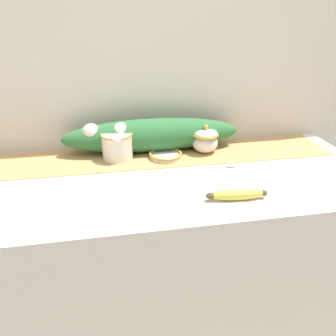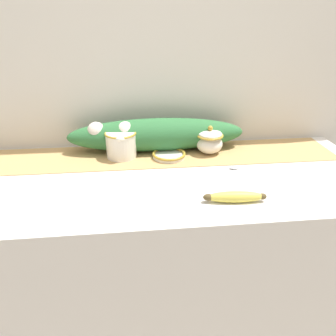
# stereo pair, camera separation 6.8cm
# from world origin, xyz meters

# --- Properties ---
(countertop) EXTENTS (1.55, 0.63, 0.90)m
(countertop) POSITION_xyz_m (0.00, 0.00, 0.45)
(countertop) COLOR silver
(countertop) RESTS_ON ground_plane
(back_wall) EXTENTS (2.35, 0.04, 2.40)m
(back_wall) POSITION_xyz_m (0.00, 0.33, 1.20)
(back_wall) COLOR silver
(back_wall) RESTS_ON ground_plane
(table_runner) EXTENTS (1.42, 0.25, 0.00)m
(table_runner) POSITION_xyz_m (0.00, 0.18, 0.90)
(table_runner) COLOR tan
(table_runner) RESTS_ON countertop
(cream_pitcher) EXTENTS (0.12, 0.14, 0.10)m
(cream_pitcher) POSITION_xyz_m (-0.14, 0.18, 0.96)
(cream_pitcher) COLOR white
(cream_pitcher) RESTS_ON countertop
(sugar_bowl) EXTENTS (0.11, 0.11, 0.12)m
(sugar_bowl) POSITION_xyz_m (0.21, 0.18, 0.96)
(sugar_bowl) COLOR white
(sugar_bowl) RESTS_ON countertop
(small_dish) EXTENTS (0.13, 0.13, 0.02)m
(small_dish) POSITION_xyz_m (0.04, 0.15, 0.91)
(small_dish) COLOR white
(small_dish) RESTS_ON countertop
(banana) EXTENTS (0.19, 0.05, 0.04)m
(banana) POSITION_xyz_m (0.20, -0.20, 0.92)
(banana) COLOR #DBCC4C
(banana) RESTS_ON countertop
(spoon) EXTENTS (0.16, 0.03, 0.01)m
(spoon) POSITION_xyz_m (0.26, 0.03, 0.91)
(spoon) COLOR silver
(spoon) RESTS_ON countertop
(poinsettia_garland) EXTENTS (0.72, 0.15, 0.13)m
(poinsettia_garland) POSITION_xyz_m (-0.00, 0.23, 0.97)
(poinsettia_garland) COLOR #2D6B38
(poinsettia_garland) RESTS_ON countertop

